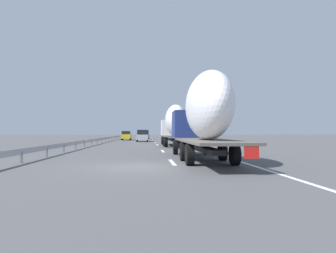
# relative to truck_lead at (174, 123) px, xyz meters

# --- Properties ---
(ground_plane) EXTENTS (260.00, 260.00, 0.00)m
(ground_plane) POSITION_rel_truck_lead_xyz_m (19.68, 3.60, -2.57)
(ground_plane) COLOR #4C4C4F
(lane_stripe_0) EXTENTS (3.20, 0.20, 0.01)m
(lane_stripe_0) POSITION_rel_truck_lead_xyz_m (-18.32, 1.80, -2.56)
(lane_stripe_0) COLOR white
(lane_stripe_0) RESTS_ON ground_plane
(lane_stripe_1) EXTENTS (3.20, 0.20, 0.01)m
(lane_stripe_1) POSITION_rel_truck_lead_xyz_m (-8.85, 1.80, -2.56)
(lane_stripe_1) COLOR white
(lane_stripe_1) RESTS_ON ground_plane
(lane_stripe_2) EXTENTS (3.20, 0.20, 0.01)m
(lane_stripe_2) POSITION_rel_truck_lead_xyz_m (3.66, 1.80, -2.56)
(lane_stripe_2) COLOR white
(lane_stripe_2) RESTS_ON ground_plane
(lane_stripe_3) EXTENTS (3.20, 0.20, 0.01)m
(lane_stripe_3) POSITION_rel_truck_lead_xyz_m (12.64, 1.80, -2.56)
(lane_stripe_3) COLOR white
(lane_stripe_3) RESTS_ON ground_plane
(lane_stripe_4) EXTENTS (3.20, 0.20, 0.01)m
(lane_stripe_4) POSITION_rel_truck_lead_xyz_m (15.00, 1.80, -2.56)
(lane_stripe_4) COLOR white
(lane_stripe_4) RESTS_ON ground_plane
(lane_stripe_5) EXTENTS (3.20, 0.20, 0.01)m
(lane_stripe_5) POSITION_rel_truck_lead_xyz_m (32.65, 1.80, -2.56)
(lane_stripe_5) COLOR white
(lane_stripe_5) RESTS_ON ground_plane
(lane_stripe_6) EXTENTS (3.20, 0.20, 0.01)m
(lane_stripe_6) POSITION_rel_truck_lead_xyz_m (45.88, 1.80, -2.56)
(lane_stripe_6) COLOR white
(lane_stripe_6) RESTS_ON ground_plane
(edge_line_right) EXTENTS (110.00, 0.20, 0.01)m
(edge_line_right) POSITION_rel_truck_lead_xyz_m (24.68, -1.90, -2.56)
(edge_line_right) COLOR white
(edge_line_right) RESTS_ON ground_plane
(truck_lead) EXTENTS (12.51, 2.55, 4.57)m
(truck_lead) POSITION_rel_truck_lead_xyz_m (0.00, 0.00, 0.00)
(truck_lead) COLOR silver
(truck_lead) RESTS_ON ground_plane
(truck_trailing) EXTENTS (13.33, 2.55, 4.70)m
(truck_trailing) POSITION_rel_truck_lead_xyz_m (-17.70, -0.00, 0.03)
(truck_trailing) COLOR navy
(truck_trailing) RESTS_ON ground_plane
(car_silver_hatch) EXTENTS (4.24, 1.90, 1.95)m
(car_silver_hatch) POSITION_rel_truck_lead_xyz_m (16.75, 3.82, -1.60)
(car_silver_hatch) COLOR #ADB2B7
(car_silver_hatch) RESTS_ON ground_plane
(car_yellow_coupe) EXTENTS (4.56, 1.81, 1.76)m
(car_yellow_coupe) POSITION_rel_truck_lead_xyz_m (26.18, 7.07, -1.67)
(car_yellow_coupe) COLOR gold
(car_yellow_coupe) RESTS_ON ground_plane
(car_blue_sedan) EXTENTS (4.05, 1.88, 1.99)m
(car_blue_sedan) POSITION_rel_truck_lead_xyz_m (34.83, 3.46, -1.58)
(car_blue_sedan) COLOR #28479E
(car_blue_sedan) RESTS_ON ground_plane
(road_sign) EXTENTS (0.10, 0.90, 3.12)m
(road_sign) POSITION_rel_truck_lead_xyz_m (21.86, -3.10, -0.41)
(road_sign) COLOR gray
(road_sign) RESTS_ON ground_plane
(tree_0) EXTENTS (2.60, 2.60, 6.86)m
(tree_0) POSITION_rel_truck_lead_xyz_m (62.89, -8.66, 1.82)
(tree_0) COLOR #472D19
(tree_0) RESTS_ON ground_plane
(tree_1) EXTENTS (3.19, 3.19, 5.86)m
(tree_1) POSITION_rel_truck_lead_xyz_m (30.37, -6.48, 1.29)
(tree_1) COLOR #472D19
(tree_1) RESTS_ON ground_plane
(tree_2) EXTENTS (2.69, 2.69, 5.63)m
(tree_2) POSITION_rel_truck_lead_xyz_m (58.90, -6.86, 1.04)
(tree_2) COLOR #472D19
(tree_2) RESTS_ON ground_plane
(tree_3) EXTENTS (3.50, 3.50, 6.30)m
(tree_3) POSITION_rel_truck_lead_xyz_m (22.72, -5.90, 1.27)
(tree_3) COLOR #472D19
(tree_3) RESTS_ON ground_plane
(tree_4) EXTENTS (3.06, 3.06, 6.18)m
(tree_4) POSITION_rel_truck_lead_xyz_m (57.02, -6.86, 1.20)
(tree_4) COLOR #472D19
(tree_4) RESTS_ON ground_plane
(guardrail_median) EXTENTS (94.00, 0.10, 0.76)m
(guardrail_median) POSITION_rel_truck_lead_xyz_m (22.68, 9.60, -1.99)
(guardrail_median) COLOR #9EA0A5
(guardrail_median) RESTS_ON ground_plane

